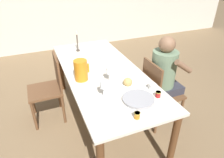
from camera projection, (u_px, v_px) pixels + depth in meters
name	position (u px, v px, depth m)	size (l,w,h in m)	color
ground_plane	(104.00, 118.00, 2.82)	(20.00, 20.00, 0.00)	#7F6647
dining_table	(102.00, 77.00, 2.49)	(0.88, 2.10, 0.76)	silver
chair_person_side	(158.00, 92.00, 2.52)	(0.42, 0.42, 0.91)	brown
chair_opposite	(50.00, 87.00, 2.61)	(0.42, 0.42, 0.91)	brown
person_seated	(165.00, 74.00, 2.46)	(0.39, 0.41, 1.20)	#33333D
red_pitcher	(81.00, 70.00, 2.19)	(0.17, 0.15, 0.24)	orange
wine_glass_water	(109.00, 71.00, 2.16)	(0.07, 0.07, 0.17)	white
wine_glass_juice	(103.00, 85.00, 1.90)	(0.07, 0.07, 0.18)	white
teacup_near_person	(152.00, 87.00, 2.07)	(0.12, 0.12, 0.07)	white
teacup_across	(103.00, 60.00, 2.64)	(0.12, 0.12, 0.07)	white
serving_tray	(138.00, 99.00, 1.90)	(0.31, 0.31, 0.03)	#9E9EA3
bread_plate	(128.00, 83.00, 2.12)	(0.20, 0.20, 0.10)	white
jam_jar_amber	(137.00, 115.00, 1.68)	(0.05, 0.05, 0.06)	#C67A1E
jam_jar_red	(158.00, 94.00, 1.95)	(0.05, 0.05, 0.06)	#A81E1E
candlestick_tall	(78.00, 44.00, 2.92)	(0.06, 0.06, 0.30)	#4C4238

